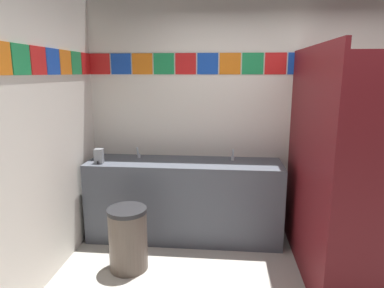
{
  "coord_description": "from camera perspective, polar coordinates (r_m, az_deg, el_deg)",
  "views": [
    {
      "loc": [
        -0.55,
        -2.25,
        1.84
      ],
      "look_at": [
        -0.85,
        0.98,
        1.16
      ],
      "focal_mm": 31.64,
      "sensor_mm": 36.0,
      "label": 1
    }
  ],
  "objects": [
    {
      "name": "toilet",
      "position": [
        3.92,
        24.66,
        -12.3
      ],
      "size": [
        0.39,
        0.49,
        0.74
      ],
      "color": "white",
      "rests_on": "ground_plane"
    },
    {
      "name": "vanity_counter",
      "position": [
        3.84,
        -1.31,
        -9.26
      ],
      "size": [
        2.13,
        0.55,
        0.89
      ],
      "color": "#4C515B",
      "rests_on": "ground_plane"
    },
    {
      "name": "wall_back",
      "position": [
        3.94,
        13.38,
        4.16
      ],
      "size": [
        4.17,
        0.09,
        2.65
      ],
      "color": "silver",
      "rests_on": "ground_plane"
    },
    {
      "name": "faucet_left",
      "position": [
        3.87,
        -9.02,
        -1.67
      ],
      "size": [
        0.04,
        0.1,
        0.14
      ],
      "color": "silver",
      "rests_on": "vanity_counter"
    },
    {
      "name": "stall_divider",
      "position": [
        3.04,
        22.81,
        -4.45
      ],
      "size": [
        0.92,
        1.57,
        2.07
      ],
      "color": "maroon",
      "rests_on": "ground_plane"
    },
    {
      "name": "faucet_right",
      "position": [
        3.76,
        6.9,
        -2.04
      ],
      "size": [
        0.04,
        0.1,
        0.14
      ],
      "color": "silver",
      "rests_on": "vanity_counter"
    },
    {
      "name": "wall_side",
      "position": [
        2.79,
        -29.07,
        -0.12
      ],
      "size": [
        0.09,
        3.16,
        2.65
      ],
      "color": "silver",
      "rests_on": "ground_plane"
    },
    {
      "name": "trash_bin",
      "position": [
        3.37,
        -10.73,
        -15.39
      ],
      "size": [
        0.37,
        0.37,
        0.61
      ],
      "color": "brown",
      "rests_on": "ground_plane"
    },
    {
      "name": "soap_dispenser",
      "position": [
        3.75,
        -15.43,
        -1.99
      ],
      "size": [
        0.09,
        0.09,
        0.16
      ],
      "color": "gray",
      "rests_on": "vanity_counter"
    }
  ]
}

